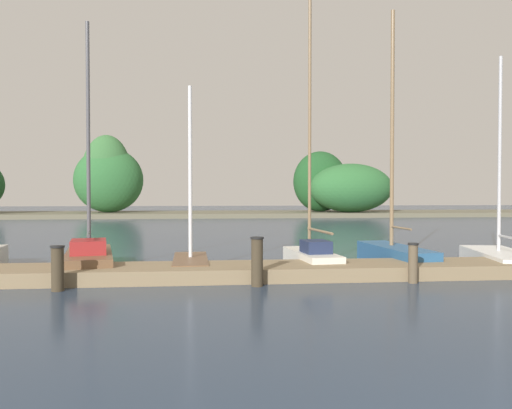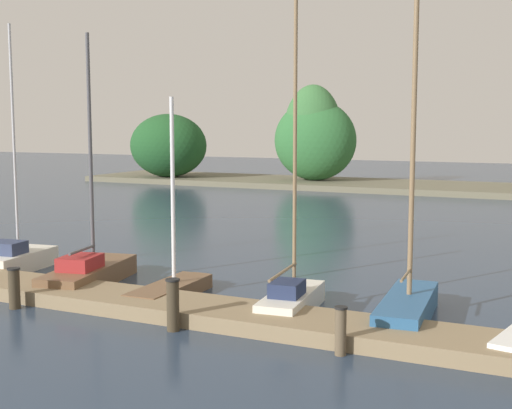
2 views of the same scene
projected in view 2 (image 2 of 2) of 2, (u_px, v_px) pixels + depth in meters
dock_pier at (268, 320)px, 15.17m from camera, size 22.31×1.80×0.35m
far_shore at (408, 154)px, 46.26m from camera, size 58.52×8.41×7.30m
sailboat_0 at (16, 257)px, 21.16m from camera, size 1.66×3.00×7.45m
sailboat_1 at (91, 270)px, 19.20m from camera, size 1.92×4.18×6.93m
sailboat_2 at (173, 285)px, 17.87m from camera, size 1.01×3.22×5.16m
sailboat_3 at (292, 294)px, 16.33m from camera, size 1.20×3.34×8.37m
sailboat_4 at (408, 301)px, 15.71m from camera, size 1.27×3.93×7.65m
mooring_piling_1 at (14, 288)px, 16.70m from camera, size 0.31×0.31×1.01m
mooring_piling_2 at (173, 305)px, 14.89m from camera, size 0.31×0.31×1.15m
mooring_piling_3 at (341, 331)px, 13.32m from camera, size 0.26×0.26×0.97m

